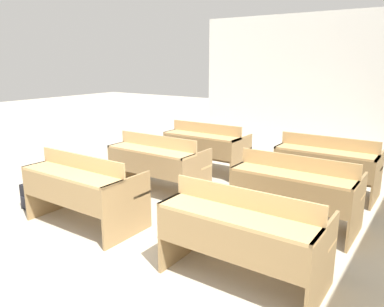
# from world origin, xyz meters

# --- Properties ---
(wall_back) EXTENTS (6.47, 0.06, 2.89)m
(wall_back) POSITION_xyz_m (0.00, 7.31, 1.45)
(wall_back) COLOR silver
(wall_back) RESTS_ON ground_plane
(bench_front_left) EXTENTS (1.33, 0.71, 0.84)m
(bench_front_left) POSITION_xyz_m (-1.15, 1.26, 0.46)
(bench_front_left) COLOR olive
(bench_front_left) RESTS_ON ground_plane
(bench_front_right) EXTENTS (1.33, 0.71, 0.84)m
(bench_front_right) POSITION_xyz_m (0.87, 1.26, 0.46)
(bench_front_right) COLOR olive
(bench_front_right) RESTS_ON ground_plane
(bench_second_left) EXTENTS (1.33, 0.71, 0.84)m
(bench_second_left) POSITION_xyz_m (-1.15, 2.59, 0.46)
(bench_second_left) COLOR #9A7B51
(bench_second_left) RESTS_ON ground_plane
(bench_second_right) EXTENTS (1.33, 0.71, 0.84)m
(bench_second_right) POSITION_xyz_m (0.86, 2.58, 0.46)
(bench_second_right) COLOR olive
(bench_second_right) RESTS_ON ground_plane
(bench_third_left) EXTENTS (1.33, 0.71, 0.84)m
(bench_third_left) POSITION_xyz_m (-1.15, 3.87, 0.46)
(bench_third_left) COLOR #95764C
(bench_third_left) RESTS_ON ground_plane
(bench_third_right) EXTENTS (1.33, 0.71, 0.84)m
(bench_third_right) POSITION_xyz_m (0.85, 3.88, 0.46)
(bench_third_right) COLOR olive
(bench_third_right) RESTS_ON ground_plane
(schoolbag) EXTENTS (0.27, 0.23, 0.32)m
(schoolbag) POSITION_xyz_m (-2.08, 1.22, 0.16)
(schoolbag) COLOR black
(schoolbag) RESTS_ON ground_plane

